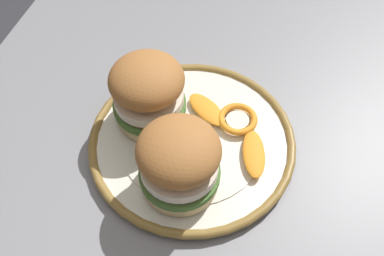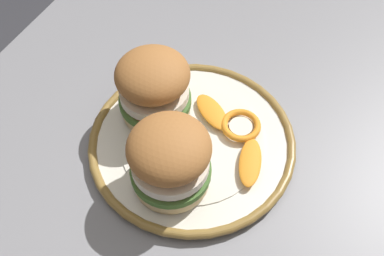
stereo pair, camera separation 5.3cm
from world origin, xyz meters
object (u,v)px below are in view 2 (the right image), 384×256
Objects in this scene: dinner_plate at (192,141)px; sandwich_half_left at (170,159)px; dining_table at (230,162)px; sandwich_half_right at (154,87)px.

dinner_plate is 2.06× the size of sandwich_half_left.
sandwich_half_right is (-0.04, 0.11, 0.18)m from dining_table.
sandwich_half_left is 1.04× the size of sandwich_half_right.
dining_table is 4.53× the size of dinner_plate.
dinner_plate is (-0.06, 0.04, 0.12)m from dining_table.
sandwich_half_right is at bearing 72.18° from dinner_plate.
sandwich_half_left reaches higher than dining_table.
sandwich_half_right reaches higher than dinner_plate.
dinner_plate reaches higher than dining_table.
dinner_plate is at bearing 146.89° from dining_table.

